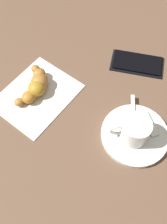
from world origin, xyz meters
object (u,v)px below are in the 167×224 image
at_px(saucer, 135,135).
at_px(espresso_cup, 134,131).
at_px(cell_phone, 137,63).
at_px(napkin, 37,95).
at_px(croissant, 36,85).
at_px(sugar_packet, 149,124).
at_px(teaspoon, 134,128).

relative_size(saucer, espresso_cup, 1.90).
bearing_deg(saucer, cell_phone, 115.38).
xyz_separation_m(saucer, napkin, (-0.25, -0.03, -0.00)).
relative_size(espresso_cup, croissant, 0.61).
bearing_deg(espresso_cup, croissant, -177.68).
distance_m(croissant, cell_phone, 0.27).
xyz_separation_m(saucer, sugar_packet, (0.02, 0.04, 0.01)).
bearing_deg(teaspoon, espresso_cup, -71.68).
xyz_separation_m(sugar_packet, cell_phone, (-0.10, 0.15, -0.01)).
distance_m(teaspoon, croissant, 0.25).
bearing_deg(cell_phone, sugar_packet, -55.18).
height_order(napkin, croissant, croissant).
xyz_separation_m(croissant, cell_phone, (0.17, 0.20, -0.01)).
bearing_deg(croissant, cell_phone, 50.39).
relative_size(saucer, croissant, 1.17).
height_order(teaspoon, cell_phone, teaspoon).
xyz_separation_m(espresso_cup, napkin, (-0.24, -0.02, -0.04)).
height_order(sugar_packet, cell_phone, sugar_packet).
bearing_deg(croissant, napkin, -51.94).
distance_m(teaspoon, sugar_packet, 0.04).
relative_size(teaspoon, sugar_packet, 1.95).
bearing_deg(napkin, saucer, 7.49).
relative_size(sugar_packet, croissant, 0.49).
bearing_deg(teaspoon, napkin, -170.17).
relative_size(saucer, teaspoon, 1.23).
xyz_separation_m(saucer, espresso_cup, (-0.00, -0.01, 0.03)).
bearing_deg(teaspoon, sugar_packet, 48.43).
bearing_deg(cell_phone, saucer, -64.62).
bearing_deg(cell_phone, teaspoon, -65.77).
bearing_deg(croissant, saucer, 4.35).
bearing_deg(saucer, sugar_packet, 66.52).
relative_size(espresso_cup, napkin, 0.42).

